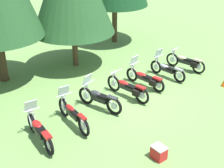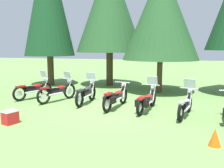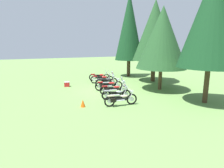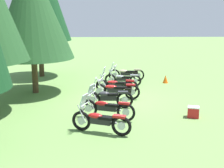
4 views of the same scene
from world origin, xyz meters
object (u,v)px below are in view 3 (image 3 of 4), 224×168
(pine_tree_0, at_px, (129,27))
(pine_tree_1, at_px, (155,31))
(motorcycle_3, at_px, (108,85))
(traffic_cone, at_px, (83,103))
(motorcycle_1, at_px, (102,79))
(pine_tree_2, at_px, (162,38))
(motorcycle_5, at_px, (117,93))
(motorcycle_2, at_px, (107,81))
(pine_tree_3, at_px, (213,16))
(motorcycle_6, at_px, (120,99))
(picnic_cooler, at_px, (67,84))
(motorcycle_0, at_px, (100,76))
(motorcycle_4, at_px, (113,89))

(pine_tree_0, bearing_deg, pine_tree_1, 12.51)
(motorcycle_3, distance_m, pine_tree_1, 7.82)
(motorcycle_3, bearing_deg, traffic_cone, -122.38)
(motorcycle_1, relative_size, pine_tree_2, 0.32)
(pine_tree_1, bearing_deg, motorcycle_5, -52.56)
(traffic_cone, bearing_deg, motorcycle_2, 144.68)
(pine_tree_3, bearing_deg, motorcycle_6, -105.61)
(motorcycle_6, relative_size, pine_tree_3, 0.25)
(motorcycle_1, distance_m, motorcycle_2, 1.50)
(picnic_cooler, bearing_deg, motorcycle_2, 68.58)
(motorcycle_0, bearing_deg, motorcycle_5, -77.89)
(motorcycle_6, height_order, pine_tree_2, pine_tree_2)
(pine_tree_0, xyz_separation_m, pine_tree_2, (7.37, -0.74, -1.45))
(motorcycle_4, xyz_separation_m, picnic_cooler, (-4.18, -2.92, -0.22))
(traffic_cone, bearing_deg, motorcycle_1, 150.71)
(motorcycle_2, xyz_separation_m, pine_tree_0, (-4.46, 4.56, 5.36))
(pine_tree_0, relative_size, pine_tree_2, 1.40)
(motorcycle_4, distance_m, pine_tree_3, 8.39)
(motorcycle_1, relative_size, pine_tree_3, 0.25)
(picnic_cooler, bearing_deg, motorcycle_6, 17.06)
(picnic_cooler, xyz_separation_m, traffic_cone, (6.40, -0.11, 0.01))
(motorcycle_4, bearing_deg, pine_tree_3, -32.58)
(motorcycle_1, bearing_deg, pine_tree_3, -43.82)
(motorcycle_2, xyz_separation_m, picnic_cooler, (-1.36, -3.46, -0.26))
(motorcycle_5, relative_size, pine_tree_3, 0.24)
(pine_tree_0, distance_m, traffic_cone, 13.70)
(motorcycle_3, bearing_deg, picnic_cooler, 145.66)
(motorcycle_0, distance_m, motorcycle_6, 8.85)
(pine_tree_3, height_order, picnic_cooler, pine_tree_3)
(motorcycle_1, bearing_deg, picnic_cooler, -157.22)
(motorcycle_1, relative_size, motorcycle_5, 1.05)
(picnic_cooler, bearing_deg, motorcycle_0, 113.03)
(pine_tree_2, bearing_deg, motorcycle_4, -91.25)
(pine_tree_2, bearing_deg, motorcycle_6, -61.14)
(motorcycle_4, height_order, picnic_cooler, motorcycle_4)
(motorcycle_4, xyz_separation_m, motorcycle_6, (2.91, -0.74, 0.01))
(motorcycle_6, xyz_separation_m, pine_tree_2, (-2.81, 5.11, 3.95))
(pine_tree_0, height_order, pine_tree_3, pine_tree_0)
(motorcycle_3, relative_size, picnic_cooler, 4.37)
(motorcycle_6, bearing_deg, pine_tree_3, -10.80)
(pine_tree_0, xyz_separation_m, picnic_cooler, (3.10, -8.02, -5.62))
(motorcycle_3, distance_m, pine_tree_2, 5.98)
(motorcycle_0, distance_m, pine_tree_2, 7.90)
(motorcycle_0, bearing_deg, pine_tree_1, -3.88)
(motorcycle_4, distance_m, traffic_cone, 3.76)
(motorcycle_4, bearing_deg, traffic_cone, -133.79)
(motorcycle_0, relative_size, pine_tree_2, 0.31)
(pine_tree_0, bearing_deg, motorcycle_4, -35.01)
(pine_tree_3, distance_m, traffic_cone, 9.81)
(pine_tree_3, xyz_separation_m, picnic_cooler, (-8.66, -7.79, -5.38))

